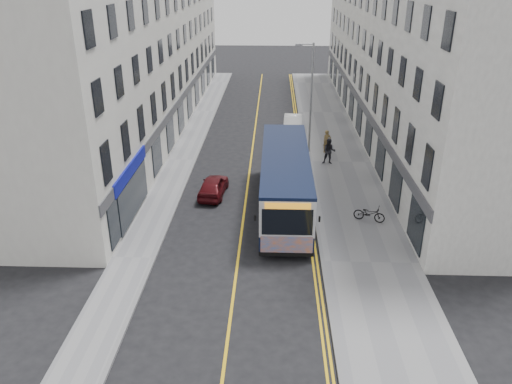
# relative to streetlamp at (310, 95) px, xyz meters

# --- Properties ---
(ground) EXTENTS (140.00, 140.00, 0.00)m
(ground) POSITION_rel_streetlamp_xyz_m (-4.17, -14.00, -4.38)
(ground) COLOR black
(ground) RESTS_ON ground
(pavement_east) EXTENTS (4.50, 64.00, 0.12)m
(pavement_east) POSITION_rel_streetlamp_xyz_m (2.08, -2.00, -4.32)
(pavement_east) COLOR gray
(pavement_east) RESTS_ON ground
(pavement_west) EXTENTS (2.00, 64.00, 0.12)m
(pavement_west) POSITION_rel_streetlamp_xyz_m (-9.17, -2.00, -4.32)
(pavement_west) COLOR gray
(pavement_west) RESTS_ON ground
(kerb_east) EXTENTS (0.18, 64.00, 0.13)m
(kerb_east) POSITION_rel_streetlamp_xyz_m (-0.17, -2.00, -4.32)
(kerb_east) COLOR slate
(kerb_east) RESTS_ON ground
(kerb_west) EXTENTS (0.18, 64.00, 0.13)m
(kerb_west) POSITION_rel_streetlamp_xyz_m (-8.17, -2.00, -4.32)
(kerb_west) COLOR slate
(kerb_west) RESTS_ON ground
(road_centre_line) EXTENTS (0.12, 64.00, 0.01)m
(road_centre_line) POSITION_rel_streetlamp_xyz_m (-4.17, -2.00, -4.38)
(road_centre_line) COLOR gold
(road_centre_line) RESTS_ON ground
(road_dbl_yellow_inner) EXTENTS (0.10, 64.00, 0.01)m
(road_dbl_yellow_inner) POSITION_rel_streetlamp_xyz_m (-0.62, -2.00, -4.38)
(road_dbl_yellow_inner) COLOR gold
(road_dbl_yellow_inner) RESTS_ON ground
(road_dbl_yellow_outer) EXTENTS (0.10, 64.00, 0.01)m
(road_dbl_yellow_outer) POSITION_rel_streetlamp_xyz_m (-0.42, -2.00, -4.38)
(road_dbl_yellow_outer) COLOR gold
(road_dbl_yellow_outer) RESTS_ON ground
(terrace_east) EXTENTS (6.00, 46.00, 13.00)m
(terrace_east) POSITION_rel_streetlamp_xyz_m (7.33, 7.00, 2.12)
(terrace_east) COLOR white
(terrace_east) RESTS_ON ground
(terrace_west) EXTENTS (6.00, 46.00, 13.00)m
(terrace_west) POSITION_rel_streetlamp_xyz_m (-13.17, 7.00, 2.12)
(terrace_west) COLOR silver
(terrace_west) RESTS_ON ground
(streetlamp) EXTENTS (1.32, 0.18, 8.00)m
(streetlamp) POSITION_rel_streetlamp_xyz_m (0.00, 0.00, 0.00)
(streetlamp) COLOR gray
(streetlamp) RESTS_ON ground
(city_bus) EXTENTS (2.66, 11.42, 3.32)m
(city_bus) POSITION_rel_streetlamp_xyz_m (-1.88, -9.47, -2.57)
(city_bus) COLOR black
(city_bus) RESTS_ON ground
(bicycle) EXTENTS (1.79, 1.13, 0.89)m
(bicycle) POSITION_rel_streetlamp_xyz_m (2.67, -11.04, -3.82)
(bicycle) COLOR black
(bicycle) RESTS_ON pavement_east
(pedestrian_near) EXTENTS (0.72, 0.61, 1.69)m
(pedestrian_near) POSITION_rel_streetlamp_xyz_m (1.38, -0.05, -3.42)
(pedestrian_near) COLOR olive
(pedestrian_near) RESTS_ON pavement_east
(pedestrian_far) EXTENTS (0.95, 0.77, 1.81)m
(pedestrian_far) POSITION_rel_streetlamp_xyz_m (1.31, -2.44, -3.36)
(pedestrian_far) COLOR black
(pedestrian_far) RESTS_ON pavement_east
(car_white) EXTENTS (1.71, 4.34, 1.41)m
(car_white) POSITION_rel_streetlamp_xyz_m (-0.97, 5.10, -3.68)
(car_white) COLOR silver
(car_white) RESTS_ON ground
(car_maroon) EXTENTS (1.75, 3.69, 1.22)m
(car_maroon) POSITION_rel_streetlamp_xyz_m (-6.17, -7.74, -3.77)
(car_maroon) COLOR #4F0D12
(car_maroon) RESTS_ON ground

